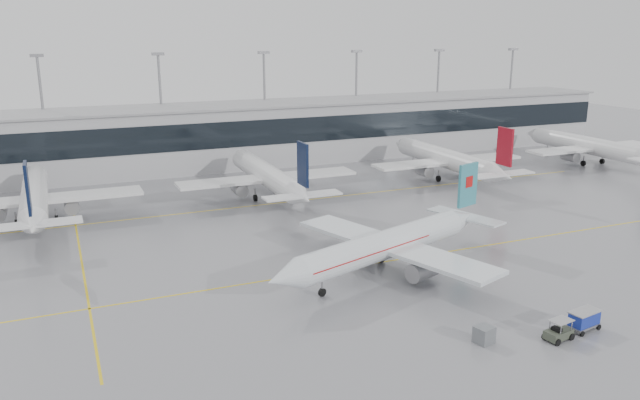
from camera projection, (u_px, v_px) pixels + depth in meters
name	position (u px, v px, depth m)	size (l,w,h in m)	color
ground	(360.00, 266.00, 73.06)	(320.00, 320.00, 0.00)	gray
taxi_line_main	(360.00, 266.00, 73.06)	(120.00, 0.25, 0.01)	yellow
taxi_line_north	(276.00, 203.00, 99.68)	(120.00, 0.25, 0.01)	yellow
taxi_line_cross	(81.00, 260.00, 74.96)	(0.25, 60.00, 0.01)	yellow
terminal	(223.00, 136.00, 126.52)	(180.00, 15.00, 12.00)	#A5A5A9
terminal_glass	(233.00, 134.00, 119.43)	(180.00, 0.20, 5.00)	black
terminal_roof	(222.00, 106.00, 124.91)	(182.00, 16.00, 0.40)	gray
light_masts	(214.00, 97.00, 129.93)	(156.40, 1.00, 22.60)	gray
air_canada_jet	(392.00, 243.00, 70.61)	(33.51, 26.94, 10.58)	silver
parked_jet_b	(34.00, 197.00, 88.68)	(29.64, 36.96, 11.72)	silver
parked_jet_c	(268.00, 176.00, 101.99)	(29.64, 36.96, 11.72)	silver
parked_jet_d	(448.00, 159.00, 115.30)	(29.64, 36.96, 11.72)	silver
parked_jet_e	(590.00, 146.00, 128.61)	(29.64, 36.96, 11.72)	silver
baggage_tug	(558.00, 333.00, 55.28)	(3.92, 1.99, 1.86)	#394033
baggage_cart	(584.00, 319.00, 57.04)	(3.29, 2.18, 1.89)	gray
gse_unit	(484.00, 335.00, 54.74)	(1.53, 1.42, 1.53)	slate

